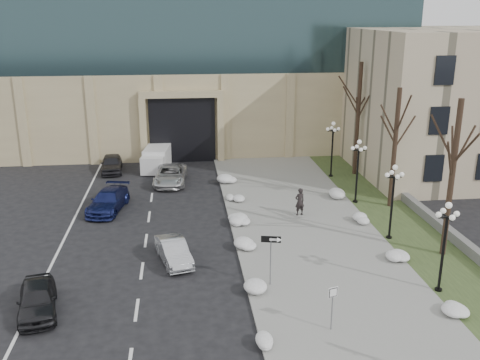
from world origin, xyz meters
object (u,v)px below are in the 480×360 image
object	(u,v)px
lamppost_b	(393,192)
lamppost_d	(333,142)
box_truck	(157,158)
one_way_sign	(274,245)
car_d	(170,175)
lamppost_c	(358,163)
pedestrian	(300,202)
keep_sign	(333,299)
car_b	(174,251)
lamppost_a	(445,235)
car_c	(108,201)
car_a	(37,299)
car_e	(112,164)

from	to	relation	value
lamppost_b	lamppost_d	size ratio (longest dim) A/B	1.00
box_truck	one_way_sign	size ratio (longest dim) A/B	2.17
car_d	lamppost_c	xyz separation A→B (m)	(13.40, -6.31, 2.35)
pedestrian	keep_sign	bearing A→B (deg)	66.93
car_b	lamppost_a	xyz separation A→B (m)	(13.08, -4.89, 2.43)
car_d	lamppost_c	size ratio (longest dim) A/B	1.09
lamppost_b	car_b	bearing A→B (deg)	-172.97
lamppost_c	one_way_sign	bearing A→B (deg)	-124.94
box_truck	car_c	bearing A→B (deg)	-98.10
car_a	lamppost_d	size ratio (longest dim) A/B	0.87
car_a	box_truck	bearing A→B (deg)	67.19
car_c	lamppost_c	distance (m)	17.83
one_way_sign	lamppost_a	distance (m)	8.23
lamppost_b	lamppost_c	xyz separation A→B (m)	(0.00, 6.50, 0.00)
car_d	box_truck	bearing A→B (deg)	108.57
car_b	pedestrian	size ratio (longest dim) A/B	2.05
lamppost_b	car_e	bearing A→B (deg)	137.85
car_a	lamppost_a	bearing A→B (deg)	-12.59
box_truck	lamppost_a	distance (m)	28.40
car_b	lamppost_d	bearing A→B (deg)	33.82
pedestrian	lamppost_d	size ratio (longest dim) A/B	0.40
car_b	keep_sign	bearing A→B (deg)	-62.66
car_a	lamppost_b	size ratio (longest dim) A/B	0.87
car_b	car_c	size ratio (longest dim) A/B	0.78
one_way_sign	keep_sign	bearing A→B (deg)	-54.90
lamppost_b	car_d	bearing A→B (deg)	136.29
car_a	one_way_sign	bearing A→B (deg)	-5.73
pedestrian	car_b	bearing A→B (deg)	19.19
car_a	car_d	xyz separation A→B (m)	(5.90, 19.02, 0.02)
car_c	one_way_sign	world-z (taller)	one_way_sign
box_truck	pedestrian	bearing A→B (deg)	-45.35
pedestrian	one_way_sign	distance (m)	10.11
car_e	lamppost_d	world-z (taller)	lamppost_d
lamppost_c	car_a	bearing A→B (deg)	-146.63
lamppost_b	lamppost_c	world-z (taller)	same
car_e	pedestrian	distance (m)	18.61
car_b	lamppost_b	world-z (taller)	lamppost_b
car_a	lamppost_c	size ratio (longest dim) A/B	0.87
car_c	lamppost_c	size ratio (longest dim) A/B	1.05
car_b	keep_sign	world-z (taller)	keep_sign
car_a	lamppost_c	distance (m)	23.23
lamppost_b	lamppost_a	bearing A→B (deg)	-90.00
car_c	lamppost_c	world-z (taller)	lamppost_c
pedestrian	keep_sign	size ratio (longest dim) A/B	0.88
car_e	lamppost_a	size ratio (longest dim) A/B	0.91
car_e	pedestrian	world-z (taller)	pedestrian
car_b	car_d	bearing A→B (deg)	76.92
car_c	keep_sign	bearing A→B (deg)	-43.40
one_way_sign	lamppost_a	bearing A→B (deg)	1.79
one_way_sign	keep_sign	xyz separation A→B (m)	(1.79, -4.24, -0.69)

